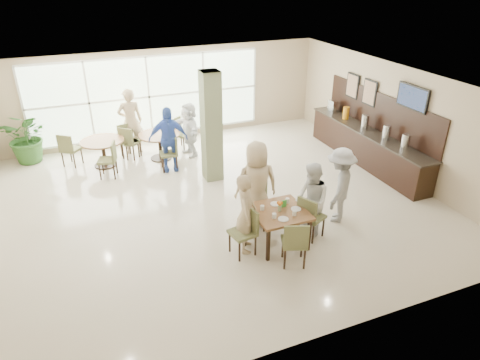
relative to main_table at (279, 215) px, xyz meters
name	(u,v)px	position (x,y,z in m)	size (l,w,h in m)	color
ground	(213,201)	(-0.67, 2.07, -0.67)	(10.00, 10.00, 0.00)	beige
room_shell	(211,134)	(-0.67, 2.07, 1.04)	(10.00, 10.00, 10.00)	white
window_bank	(149,97)	(-1.17, 6.53, 0.73)	(7.00, 0.04, 7.00)	silver
column	(211,127)	(-0.27, 3.27, 0.73)	(0.45, 0.45, 2.80)	#77815A
main_table	(279,215)	(0.00, 0.00, 0.00)	(1.03, 1.03, 0.75)	brown
round_table_left	(103,146)	(-2.81, 5.11, -0.08)	(1.17, 1.17, 0.75)	brown
round_table_right	(160,139)	(-1.26, 5.00, -0.08)	(1.16, 1.16, 0.75)	brown
chairs_main_table	(278,224)	(-0.02, -0.02, -0.19)	(2.08, 1.96, 0.95)	brown
chairs_table_left	(103,150)	(-2.83, 5.09, -0.19)	(2.17, 1.72, 0.95)	brown
chairs_table_right	(161,143)	(-1.24, 5.01, -0.19)	(2.16, 1.85, 0.95)	brown
tabletop_clutter	(281,208)	(0.03, -0.01, 0.14)	(0.76, 0.76, 0.21)	white
buffet_counter	(367,144)	(4.02, 2.58, -0.11)	(0.64, 4.70, 1.95)	black
wall_tv	(413,97)	(4.26, 1.47, 1.48)	(0.06, 1.00, 0.58)	black
framed_art_a	(370,93)	(4.27, 3.07, 1.18)	(0.05, 0.55, 0.70)	black
framed_art_b	(353,86)	(4.27, 3.87, 1.18)	(0.05, 0.55, 0.70)	black
potted_plant	(28,137)	(-4.68, 6.16, 0.07)	(1.33, 1.33, 1.48)	#2F6126
teen_left	(246,213)	(-0.68, 0.07, 0.15)	(0.59, 0.39, 1.62)	tan
teen_far	(256,184)	(-0.10, 0.88, 0.27)	(0.91, 0.50, 1.86)	tan
teen_right	(311,201)	(0.74, 0.06, 0.12)	(0.77, 0.60, 1.58)	white
teen_standing	(339,185)	(1.58, 0.33, 0.17)	(1.08, 0.62, 1.67)	#999A9C
adult_a	(168,139)	(-1.19, 4.17, 0.22)	(1.03, 0.59, 1.77)	#4469CD
adult_b	(189,129)	(-0.40, 4.95, 0.12)	(1.45, 0.63, 1.57)	white
adult_standing	(131,121)	(-1.91, 5.76, 0.30)	(0.70, 0.46, 1.92)	tan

